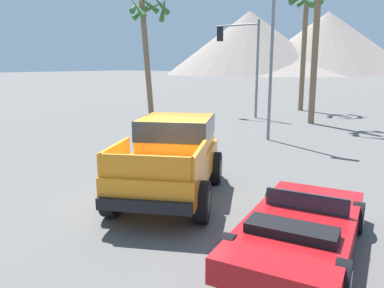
# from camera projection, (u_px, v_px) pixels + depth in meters

# --- Properties ---
(ground_plane) EXTENTS (320.00, 320.00, 0.00)m
(ground_plane) POSITION_uv_depth(u_px,v_px,m) (167.00, 205.00, 9.14)
(ground_plane) COLOR #5B5956
(orange_pickup_truck) EXTENTS (3.73, 5.07, 1.97)m
(orange_pickup_truck) POSITION_uv_depth(u_px,v_px,m) (172.00, 153.00, 9.73)
(orange_pickup_truck) COLOR orange
(orange_pickup_truck) RESTS_ON ground_plane
(red_convertible_car) EXTENTS (2.34, 4.34, 0.95)m
(red_convertible_car) POSITION_uv_depth(u_px,v_px,m) (300.00, 230.00, 6.83)
(red_convertible_car) COLOR #B21419
(red_convertible_car) RESTS_ON ground_plane
(traffic_light_main) EXTENTS (3.20, 0.38, 6.08)m
(traffic_light_main) POSITION_uv_depth(u_px,v_px,m) (241.00, 51.00, 23.98)
(traffic_light_main) COLOR slate
(traffic_light_main) RESTS_ON ground_plane
(street_lamp_post) EXTENTS (0.90, 0.24, 8.05)m
(street_lamp_post) POSITION_uv_depth(u_px,v_px,m) (273.00, 30.00, 16.09)
(street_lamp_post) COLOR slate
(street_lamp_post) RESTS_ON ground_plane
(palm_tree_tall) EXTENTS (2.97, 2.88, 8.68)m
(palm_tree_tall) POSITION_uv_depth(u_px,v_px,m) (305.00, 20.00, 26.79)
(palm_tree_tall) COLOR brown
(palm_tree_tall) RESTS_ON ground_plane
(palm_tree_short) EXTENTS (2.72, 2.69, 7.66)m
(palm_tree_short) POSITION_uv_depth(u_px,v_px,m) (148.00, 27.00, 23.96)
(palm_tree_short) COLOR brown
(palm_tree_short) RESTS_ON ground_plane
(palm_tree_leaning) EXTENTS (2.54, 2.51, 8.80)m
(palm_tree_leaning) POSITION_uv_depth(u_px,v_px,m) (317.00, 6.00, 20.43)
(palm_tree_leaning) COLOR brown
(palm_tree_leaning) RESTS_ON ground_plane
(distant_mountain_range) EXTENTS (125.10, 73.64, 21.78)m
(distant_mountain_range) POSITION_uv_depth(u_px,v_px,m) (326.00, 45.00, 125.90)
(distant_mountain_range) COLOR gray
(distant_mountain_range) RESTS_ON ground_plane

